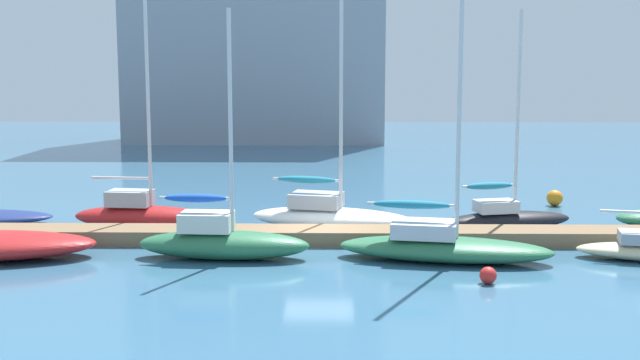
{
  "coord_description": "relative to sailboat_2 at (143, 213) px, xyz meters",
  "views": [
    {
      "loc": [
        0.49,
        -28.0,
        6.4
      ],
      "look_at": [
        0.0,
        2.0,
        2.0
      ],
      "focal_mm": 44.64,
      "sensor_mm": 36.0,
      "label": 1
    }
  ],
  "objects": [
    {
      "name": "sailboat_2",
      "position": [
        0.0,
        0.0,
        0.0
      ],
      "size": [
        5.79,
        2.19,
        9.2
      ],
      "rotation": [
        0.0,
        0.0,
        -0.11
      ],
      "color": "#B21E1E",
      "rests_on": "ground_plane"
    },
    {
      "name": "sailboat_6",
      "position": [
        14.16,
        0.14,
        -0.07
      ],
      "size": [
        5.39,
        2.61,
        8.43
      ],
      "rotation": [
        0.0,
        0.0,
        0.23
      ],
      "color": "black",
      "rests_on": "ground_plane"
    },
    {
      "name": "mooring_buoy_red",
      "position": [
        11.98,
        -7.64,
        -0.37
      ],
      "size": [
        0.51,
        0.51,
        0.51
      ],
      "primitive_type": "sphere",
      "color": "red",
      "rests_on": "ground_plane"
    },
    {
      "name": "harbor_building_distant",
      "position": [
        1.05,
        36.17,
        9.88
      ],
      "size": [
        20.83,
        8.53,
        21.0
      ],
      "primitive_type": "cube",
      "color": "#9399A3",
      "rests_on": "ground_plane"
    },
    {
      "name": "ground_plane",
      "position": [
        6.92,
        -2.35,
        -0.62
      ],
      "size": [
        120.0,
        120.0,
        0.0
      ],
      "primitive_type": "plane",
      "color": "#386684"
    },
    {
      "name": "sailboat_3",
      "position": [
        3.73,
        -4.73,
        0.02
      ],
      "size": [
        5.78,
        2.05,
        8.15
      ],
      "rotation": [
        0.0,
        0.0,
        -0.06
      ],
      "color": "#2D7047",
      "rests_on": "ground_plane"
    },
    {
      "name": "sailboat_5",
      "position": [
        11.0,
        -4.9,
        -0.03
      ],
      "size": [
        7.22,
        3.26,
        11.88
      ],
      "rotation": [
        0.0,
        0.0,
        -0.17
      ],
      "color": "#2D7047",
      "rests_on": "ground_plane"
    },
    {
      "name": "sailboat_4",
      "position": [
        7.31,
        0.04,
        -0.03
      ],
      "size": [
        6.8,
        3.49,
        8.96
      ],
      "rotation": [
        0.0,
        0.0,
        -0.24
      ],
      "color": "white",
      "rests_on": "ground_plane"
    },
    {
      "name": "mooring_buoy_orange",
      "position": [
        17.5,
        5.38,
        -0.26
      ],
      "size": [
        0.72,
        0.72,
        0.72
      ],
      "primitive_type": "sphere",
      "color": "orange",
      "rests_on": "ground_plane"
    },
    {
      "name": "dock_pier",
      "position": [
        6.92,
        -2.35,
        -0.35
      ],
      "size": [
        32.67,
        1.64,
        0.54
      ],
      "primitive_type": "cube",
      "color": "#846647",
      "rests_on": "ground_plane"
    }
  ]
}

